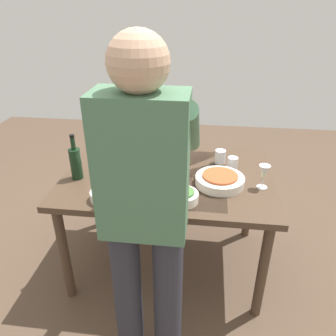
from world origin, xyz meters
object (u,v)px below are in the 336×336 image
serving_bowl_pasta (220,180)px  dinner_plate_far (131,182)px  water_cup_near_left (233,163)px  water_cup_near_right (220,157)px  dining_table (168,185)px  wine_bottle (76,162)px  side_bowl_salad (183,196)px  side_bowl_bread (104,194)px  person_server (145,210)px  wine_glass_left (264,173)px  chair_near (164,150)px  dinner_plate_near (121,158)px

serving_bowl_pasta → dinner_plate_far: 0.55m
water_cup_near_left → water_cup_near_right: water_cup_near_right is taller
dining_table → water_cup_near_left: size_ratio=15.32×
dining_table → wine_bottle: (0.57, 0.11, 0.19)m
side_bowl_salad → side_bowl_bread: size_ratio=1.12×
person_server → water_cup_near_left: 0.96m
water_cup_near_left → dinner_plate_far: size_ratio=0.38×
dining_table → water_cup_near_right: bearing=-147.4°
person_server → water_cup_near_right: 1.01m
wine_glass_left → chair_near: bearing=-51.9°
serving_bowl_pasta → side_bowl_bread: same height
serving_bowl_pasta → chair_near: bearing=-62.9°
wine_glass_left → dinner_plate_far: (0.80, 0.04, -0.10)m
wine_bottle → serving_bowl_pasta: wine_bottle is taller
serving_bowl_pasta → person_server: bearing=61.8°
wine_glass_left → dinner_plate_near: wine_glass_left is taller
chair_near → water_cup_near_right: (-0.48, 0.62, 0.26)m
wine_bottle → wine_glass_left: size_ratio=1.96×
dinner_plate_far → serving_bowl_pasta: bearing=-175.6°
dinner_plate_near → dinner_plate_far: same height
person_server → side_bowl_salad: person_server is taller
chair_near → wine_glass_left: bearing=128.1°
dining_table → dinner_plate_far: (0.22, 0.13, 0.09)m
dinner_plate_far → water_cup_near_left: bearing=-158.2°
chair_near → serving_bowl_pasta: (-0.47, 0.92, 0.25)m
side_bowl_bread → person_server: bearing=129.3°
wine_bottle → dinner_plate_far: bearing=177.6°
water_cup_near_left → water_cup_near_right: (0.08, -0.09, 0.00)m
chair_near → side_bowl_bread: 1.21m
water_cup_near_right → serving_bowl_pasta: size_ratio=0.32×
wine_bottle → serving_bowl_pasta: (-0.90, -0.03, -0.08)m
water_cup_near_left → serving_bowl_pasta: size_ratio=0.29×
dining_table → side_bowl_bread: (0.32, 0.33, 0.11)m
side_bowl_salad → dinner_plate_far: size_ratio=0.78×
wine_bottle → wine_glass_left: wine_bottle is taller
dining_table → wine_glass_left: wine_glass_left is taller
chair_near → dinner_plate_near: size_ratio=3.96×
person_server → wine_bottle: (0.56, -0.61, -0.11)m
water_cup_near_left → side_bowl_bread: 0.87m
water_cup_near_right → side_bowl_bread: 0.86m
dining_table → serving_bowl_pasta: size_ratio=4.50×
serving_bowl_pasta → side_bowl_salad: (0.21, 0.21, 0.00)m
chair_near → water_cup_near_left: 0.94m
serving_bowl_pasta → dinner_plate_near: bearing=-22.2°
chair_near → wine_bottle: bearing=65.7°
wine_glass_left → serving_bowl_pasta: bearing=-1.4°
chair_near → wine_bottle: 1.09m
side_bowl_bread → dinner_plate_near: 0.54m
dining_table → wine_glass_left: size_ratio=8.93×
side_bowl_salad → dinner_plate_near: size_ratio=0.78×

